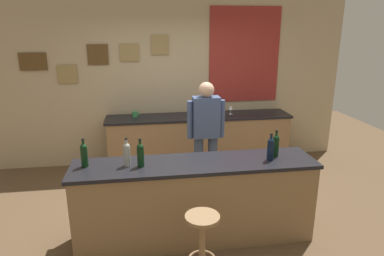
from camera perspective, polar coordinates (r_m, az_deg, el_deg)
The scene contains 15 objects.
ground_plane at distance 4.44m, azimuth -0.34°, elevation -14.84°, with size 10.00×10.00×0.00m, color brown.
back_wall at distance 5.87m, azimuth -2.97°, elevation 7.81°, with size 6.00×0.09×2.80m.
bar_counter at distance 3.87m, azimuth 0.54°, elevation -12.06°, with size 2.63×0.60×0.92m.
side_counter at distance 5.79m, azimuth 1.19°, elevation -2.20°, with size 3.06×0.56×0.90m.
bartender at distance 4.67m, azimuth 2.34°, elevation -0.59°, with size 0.52×0.21×1.62m.
bar_stool at distance 3.29m, azimuth 1.72°, elevation -17.75°, with size 0.32×0.32×0.68m.
wine_bottle_a at distance 3.68m, azimuth -17.62°, elevation -4.22°, with size 0.07×0.07×0.31m.
wine_bottle_b at distance 3.60m, azimuth -10.85°, elevation -4.22°, with size 0.07×0.07×0.31m.
wine_bottle_c at distance 3.56m, azimuth -8.62°, elevation -4.35°, with size 0.07×0.07×0.31m.
wine_bottle_d at distance 3.78m, azimuth 13.02°, elevation -3.32°, with size 0.07×0.07×0.31m.
wine_bottle_e at distance 3.90m, azimuth 13.85°, elevation -2.74°, with size 0.07×0.07×0.31m.
wine_glass_a at distance 5.63m, azimuth 2.66°, elevation 3.17°, with size 0.07×0.07×0.16m.
wine_glass_b at distance 5.75m, azimuth 5.02°, elevation 3.41°, with size 0.07×0.07×0.16m.
wine_glass_c at distance 5.76m, azimuth 6.51°, elevation 3.38°, with size 0.07×0.07×0.16m.
coffee_mug at distance 5.64m, azimuth -9.52°, elevation 2.31°, with size 0.13×0.08×0.09m.
Camera 1 is at (-0.55, -3.75, 2.31)m, focal length 31.85 mm.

